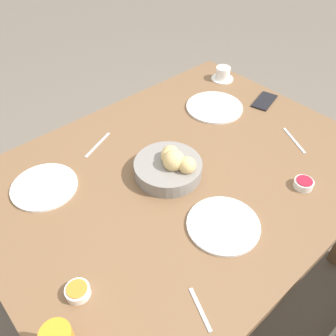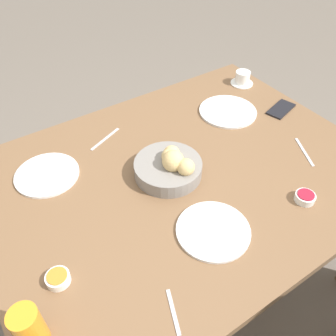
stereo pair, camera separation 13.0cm
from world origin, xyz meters
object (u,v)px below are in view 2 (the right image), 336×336
Objects in this scene: plate_near_right at (47,175)px; plate_near_left at (228,111)px; juice_glass at (29,328)px; spoon_coffee at (173,312)px; coffee_cup at (242,78)px; fork_silver at (105,139)px; plate_far_center at (213,231)px; knife_silver at (304,152)px; jam_bowl_berry at (305,197)px; jam_bowl_honey at (58,278)px; cell_phone at (281,109)px; bread_basket at (170,166)px.

plate_near_left is at bearing 175.95° from plate_near_right.
juice_glass is 0.36m from spoon_coffee.
fork_silver is (0.77, 0.02, -0.03)m from coffee_cup.
plate_far_center is at bearing 45.40° from plate_near_left.
juice_glass is at bearing 1.09° from plate_far_center.
plate_near_left is 0.39m from knife_silver.
jam_bowl_berry reaches higher than plate_near_left.
juice_glass is (1.05, 0.49, 0.06)m from plate_near_left.
plate_near_right is at bearing -105.71° from jam_bowl_honey.
jam_bowl_honey is at bearing -12.35° from jam_bowl_berry.
fork_silver is 0.81m from cell_phone.
spoon_coffee is at bearing 76.90° from fork_silver.
knife_silver is (-0.55, -0.10, -0.00)m from plate_far_center.
knife_silver is (-1.02, 0.01, -0.01)m from jam_bowl_honey.
juice_glass is 1.32m from cell_phone.
bread_basket is 3.60× the size of jam_bowl_berry.
plate_near_left is at bearing -154.95° from juice_glass.
plate_near_left is at bearing 34.47° from coffee_cup.
spoon_coffee is (0.73, 0.63, -0.00)m from plate_near_left.
plate_far_center is 1.51× the size of knife_silver.
jam_bowl_honey is 1.19m from cell_phone.
knife_silver is (-0.52, 0.19, -0.04)m from bread_basket.
juice_glass reaches higher than plate_near_right.
plate_near_right is at bearing 15.19° from fork_silver.
spoon_coffee is at bearing 28.23° from cell_phone.
fork_silver is 0.81m from knife_silver.
bread_basket is 0.46m from plate_near_right.
spoon_coffee is (0.18, 0.76, 0.00)m from fork_silver.
jam_bowl_honey is 1.02m from knife_silver.
bread_basket is at bearing -95.97° from plate_far_center.
jam_bowl_honey is at bearing 24.23° from coffee_cup.
juice_glass reaches higher than jam_bowl_honey.
jam_bowl_berry is at bearing 130.86° from bread_basket.
spoon_coffee is at bearing 98.16° from plate_near_right.
fork_silver is at bearing 1.53° from coffee_cup.
spoon_coffee is (0.28, 0.44, -0.04)m from bread_basket.
plate_near_left is 1.60× the size of fork_silver.
plate_near_right is at bearing -9.74° from cell_phone.
bread_basket is at bearing -49.14° from jam_bowl_berry.
plate_near_right reaches higher than spoon_coffee.
coffee_cup is (-1.05, -0.10, 0.02)m from plate_near_right.
knife_silver is at bearing 100.79° from plate_near_left.
spoon_coffee is at bearing 57.12° from bread_basket.
plate_near_right is 0.28m from fork_silver.
bread_basket is 0.68m from juice_glass.
jam_bowl_berry reaches higher than spoon_coffee.
plate_near_right is 1.43× the size of cell_phone.
juice_glass reaches higher than jam_bowl_berry.
jam_bowl_honey is (1.17, 0.53, -0.01)m from coffee_cup.
plate_near_right is 1.06m from cell_phone.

